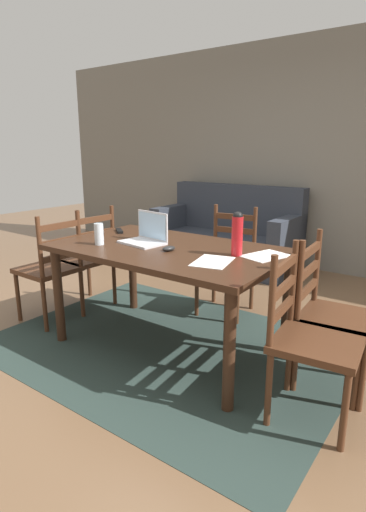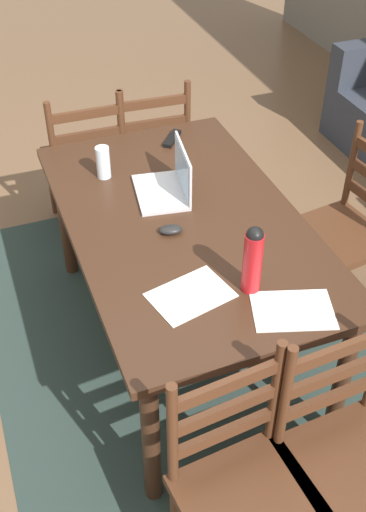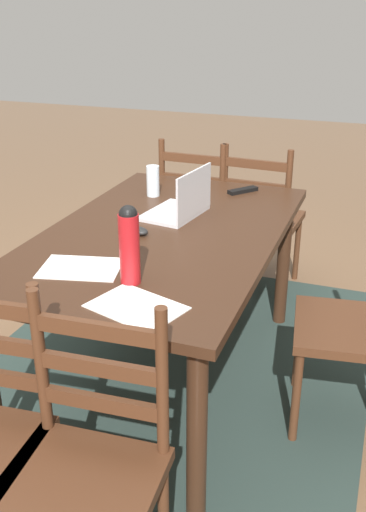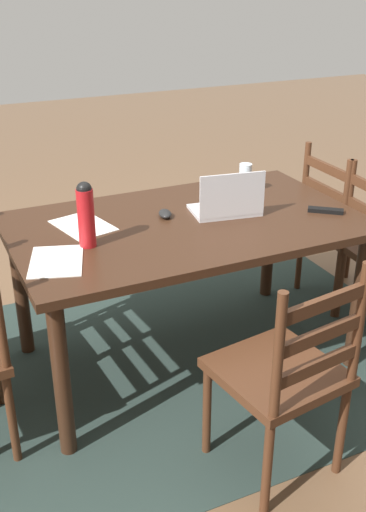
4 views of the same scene
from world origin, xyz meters
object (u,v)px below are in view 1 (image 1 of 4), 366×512
(laptop, at_px, (147,235))
(chair_right_far, at_px, (332,315))
(chair_right_near, at_px, (310,339))
(tv_remote, at_px, (119,231))
(chair_far_head, at_px, (227,262))
(computer_mouse, at_px, (169,249))
(chair_left_near, at_px, (51,269))
(chair_left_far, at_px, (87,259))
(couch, at_px, (228,237))
(drinking_glass, at_px, (99,234))
(water_bottle, at_px, (237,233))
(dining_table, at_px, (168,259))

(laptop, bearing_deg, chair_right_far, 7.78)
(chair_right_near, xyz_separation_m, tv_remote, (-1.78, 0.38, 0.32))
(tv_remote, bearing_deg, chair_far_head, -5.55)
(chair_right_far, xyz_separation_m, computer_mouse, (-1.04, -0.28, 0.33))
(chair_far_head, distance_m, computer_mouse, 1.01)
(computer_mouse, bearing_deg, laptop, 173.22)
(chair_right_near, relative_size, computer_mouse, 9.50)
(chair_left_near, bearing_deg, chair_left_far, 90.01)
(laptop, bearing_deg, chair_left_far, 168.61)
(chair_far_head, bearing_deg, chair_right_far, -30.89)
(chair_right_far, xyz_separation_m, couch, (-1.90, 2.04, -0.11))
(chair_right_near, bearing_deg, chair_left_near, 179.91)
(drinking_glass, height_order, computer_mouse, drinking_glass)
(chair_far_head, distance_m, tv_remote, 1.00)
(chair_left_far, bearing_deg, tv_remote, -1.25)
(water_bottle, distance_m, computer_mouse, 0.48)
(dining_table, distance_m, chair_left_far, 1.15)
(chair_right_far, distance_m, laptop, 1.39)
(couch, bearing_deg, water_bottle, -59.07)
(chair_left_far, relative_size, computer_mouse, 9.50)
(chair_left_far, bearing_deg, chair_right_far, -0.01)
(chair_right_far, height_order, tv_remote, chair_right_far)
(chair_left_near, bearing_deg, dining_table, 10.06)
(tv_remote, bearing_deg, couch, 42.11)
(dining_table, xyz_separation_m, computer_mouse, (0.07, -0.09, 0.11))
(chair_right_near, height_order, laptop, laptop)
(dining_table, height_order, chair_left_near, chair_left_near)
(couch, bearing_deg, chair_left_near, -97.55)
(dining_table, height_order, chair_far_head, chair_far_head)
(dining_table, relative_size, water_bottle, 5.70)
(water_bottle, relative_size, tv_remote, 1.70)
(computer_mouse, height_order, tv_remote, computer_mouse)
(chair_far_head, height_order, chair_right_far, same)
(dining_table, height_order, computer_mouse, computer_mouse)
(drinking_glass, bearing_deg, dining_table, 27.46)
(drinking_glass, bearing_deg, tv_remote, 116.96)
(water_bottle, relative_size, drinking_glass, 1.85)
(chair_far_head, bearing_deg, water_bottle, -56.95)
(chair_right_far, relative_size, chair_right_near, 1.00)
(chair_left_near, relative_size, water_bottle, 3.29)
(chair_far_head, height_order, chair_right_near, same)
(chair_left_far, xyz_separation_m, chair_left_near, (0.00, -0.39, 0.00))
(computer_mouse, distance_m, tv_remote, 0.79)
(laptop, xyz_separation_m, drinking_glass, (-0.24, -0.25, 0.02))
(laptop, relative_size, tv_remote, 2.06)
(chair_right_far, bearing_deg, laptop, -172.22)
(chair_right_far, distance_m, tv_remote, 1.80)
(chair_right_far, height_order, water_bottle, water_bottle)
(drinking_glass, relative_size, tv_remote, 0.92)
(chair_right_near, height_order, tv_remote, chair_right_near)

